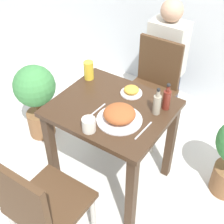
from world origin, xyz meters
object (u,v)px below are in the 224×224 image
Objects in this scene: chair_near at (40,205)px; condiment_bottle at (157,104)px; food_plate at (119,115)px; side_plate at (131,91)px; person_figure at (166,61)px; chair_far at (152,85)px; juice_glass at (89,70)px; drink_cup at (89,125)px; potted_plant_left at (36,95)px; sauce_bottle at (167,99)px.

condiment_bottle is at bearing -108.48° from chair_near.
food_plate is (0.12, 0.66, 0.29)m from chair_near.
side_plate is 0.90m from person_figure.
chair_far reaches higher than juice_glass.
drink_cup is at bearing -85.44° from person_figure.
juice_glass is at bearing 11.48° from potted_plant_left.
side_plate is 0.38m from juice_glass.
person_figure reaches higher than drink_cup.
chair_near is 0.78× the size of person_figure.
sauce_bottle is at bearing 55.73° from food_plate.
juice_glass is 0.71× the size of sauce_bottle.
side_plate is at bearing 7.16° from potted_plant_left.
person_figure reaches higher than juice_glass.
side_plate is at bearing 106.43° from food_plate.
condiment_bottle is 0.17× the size of person_figure.
sauce_bottle reaches higher than juice_glass.
chair_near is 1.00× the size of chair_far.
chair_near is at bearing -43.97° from potted_plant_left.
person_figure reaches higher than side_plate.
chair_near is 1.04m from sauce_bottle.
side_plate is 0.13× the size of person_figure.
person_figure is at bearing 111.39° from condiment_bottle.
chair_near is at bearing -92.17° from side_plate.
potted_plant_left is (-0.89, 0.37, -0.36)m from drink_cup.
sauce_bottle is 0.09m from condiment_bottle.
chair_near is at bearing -100.64° from food_plate.
side_plate is at bearing 159.04° from condiment_bottle.
sauce_bottle is at bearing -0.57° from juice_glass.
person_figure is (0.78, 0.98, 0.13)m from potted_plant_left.
sauce_bottle is (0.66, -0.01, 0.01)m from juice_glass.
chair_near is at bearing -87.16° from person_figure.
sauce_bottle is (0.36, -0.52, 0.32)m from chair_far.
chair_near is 4.50× the size of sauce_bottle.
condiment_bottle reaches higher than potted_plant_left.
chair_far is 6.35× the size of juice_glass.
chair_far is 0.71m from sauce_bottle.
juice_glass is (-0.36, 0.47, 0.03)m from drink_cup.
side_plate is 0.78× the size of sauce_bottle.
potted_plant_left is (-0.83, -0.62, -0.07)m from chair_far.
chair_far is 0.78× the size of person_figure.
person_figure reaches higher than food_plate.
juice_glass is (-0.38, -0.01, 0.05)m from side_plate.
sauce_bottle is (0.19, 0.28, 0.03)m from food_plate.
chair_far is at bearing 59.77° from juice_glass.
drink_cup is 0.47m from condiment_bottle.
sauce_bottle reaches higher than side_plate.
potted_plant_left is at bearing -43.97° from chair_near.
chair_near is 3.05× the size of food_plate.
condiment_bottle reaches higher than drink_cup.
side_plate is 0.29m from sauce_bottle.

